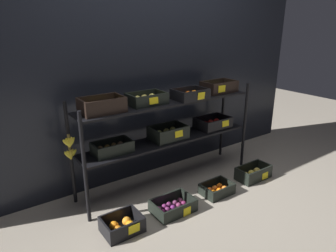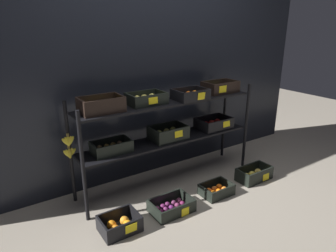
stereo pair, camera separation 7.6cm
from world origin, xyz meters
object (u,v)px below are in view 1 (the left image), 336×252
object	(u,v)px
display_rack	(168,118)
crate_ground_plum	(173,207)
crate_ground_orange	(122,226)
crate_ground_tangerine	(217,190)
crate_ground_apple_gold	(253,174)

from	to	relation	value
display_rack	crate_ground_plum	size ratio (longest dim) A/B	5.37
crate_ground_orange	display_rack	bearing A→B (deg)	30.76
display_rack	crate_ground_tangerine	bearing A→B (deg)	-61.87
display_rack	crate_ground_plum	distance (m)	0.85
crate_ground_orange	crate_ground_apple_gold	world-z (taller)	crate_ground_apple_gold
crate_ground_apple_gold	crate_ground_tangerine	bearing A→B (deg)	-179.82
crate_ground_plum	crate_ground_tangerine	distance (m)	0.52
crate_ground_plum	crate_ground_apple_gold	distance (m)	1.06
crate_ground_orange	crate_ground_tangerine	xyz separation A→B (m)	(1.02, -0.02, -0.01)
display_rack	crate_ground_apple_gold	bearing A→B (deg)	-30.96
display_rack	crate_ground_orange	xyz separation A→B (m)	(-0.76, -0.45, -0.65)
crate_ground_orange	crate_ground_apple_gold	bearing A→B (deg)	-0.72
crate_ground_orange	crate_ground_plum	distance (m)	0.49
crate_ground_plum	crate_ground_apple_gold	world-z (taller)	crate_ground_apple_gold
crate_ground_plum	display_rack	bearing A→B (deg)	60.07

